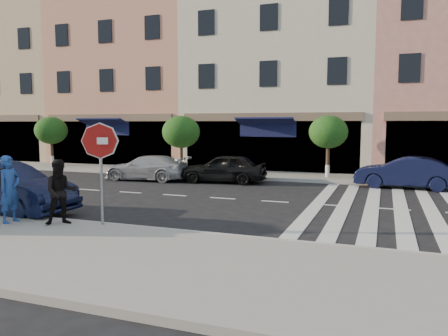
{
  "coord_description": "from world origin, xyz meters",
  "views": [
    {
      "loc": [
        5.64,
        -11.11,
        2.8
      ],
      "look_at": [
        0.92,
        1.67,
        1.4
      ],
      "focal_mm": 35.0,
      "sensor_mm": 36.0,
      "label": 1
    }
  ],
  "objects_px": {
    "photographer": "(10,189)",
    "car_far_right": "(405,173)",
    "walker": "(61,192)",
    "car_far_left": "(146,168)",
    "car_near_mid": "(2,189)",
    "car_far_mid": "(224,168)",
    "stop_sign": "(100,151)"
  },
  "relations": [
    {
      "from": "photographer",
      "to": "car_far_right",
      "type": "distance_m",
      "value": 15.31
    },
    {
      "from": "walker",
      "to": "car_far_left",
      "type": "distance_m",
      "value": 10.09
    },
    {
      "from": "car_far_left",
      "to": "walker",
      "type": "bearing_deg",
      "value": 14.42
    },
    {
      "from": "car_near_mid",
      "to": "car_far_mid",
      "type": "distance_m",
      "value": 9.92
    },
    {
      "from": "car_far_right",
      "to": "car_far_mid",
      "type": "bearing_deg",
      "value": -78.08
    },
    {
      "from": "walker",
      "to": "car_far_left",
      "type": "bearing_deg",
      "value": 63.3
    },
    {
      "from": "car_far_right",
      "to": "car_near_mid",
      "type": "bearing_deg",
      "value": -44.89
    },
    {
      "from": "photographer",
      "to": "car_far_right",
      "type": "relative_size",
      "value": 0.43
    },
    {
      "from": "stop_sign",
      "to": "car_far_mid",
      "type": "distance_m",
      "value": 9.88
    },
    {
      "from": "photographer",
      "to": "car_far_left",
      "type": "height_order",
      "value": "photographer"
    },
    {
      "from": "car_near_mid",
      "to": "car_far_mid",
      "type": "height_order",
      "value": "car_near_mid"
    },
    {
      "from": "photographer",
      "to": "car_near_mid",
      "type": "relative_size",
      "value": 0.38
    },
    {
      "from": "stop_sign",
      "to": "walker",
      "type": "height_order",
      "value": "stop_sign"
    },
    {
      "from": "photographer",
      "to": "walker",
      "type": "height_order",
      "value": "photographer"
    },
    {
      "from": "car_far_right",
      "to": "stop_sign",
      "type": "bearing_deg",
      "value": -30.96
    },
    {
      "from": "car_near_mid",
      "to": "car_far_mid",
      "type": "bearing_deg",
      "value": -22.55
    },
    {
      "from": "car_far_mid",
      "to": "car_far_right",
      "type": "height_order",
      "value": "car_far_right"
    },
    {
      "from": "stop_sign",
      "to": "car_near_mid",
      "type": "relative_size",
      "value": 0.56
    },
    {
      "from": "walker",
      "to": "car_far_right",
      "type": "xyz_separation_m",
      "value": [
        8.79,
        11.1,
        -0.32
      ]
    },
    {
      "from": "stop_sign",
      "to": "car_far_right",
      "type": "height_order",
      "value": "stop_sign"
    },
    {
      "from": "car_near_mid",
      "to": "car_far_right",
      "type": "xyz_separation_m",
      "value": [
        11.92,
        10.1,
        -0.1
      ]
    },
    {
      "from": "photographer",
      "to": "walker",
      "type": "xyz_separation_m",
      "value": [
        1.44,
        0.29,
        -0.04
      ]
    },
    {
      "from": "car_far_mid",
      "to": "photographer",
      "type": "bearing_deg",
      "value": -18.55
    },
    {
      "from": "car_near_mid",
      "to": "car_far_left",
      "type": "distance_m",
      "value": 8.6
    },
    {
      "from": "car_far_mid",
      "to": "walker",
      "type": "bearing_deg",
      "value": -10.92
    },
    {
      "from": "car_far_left",
      "to": "car_near_mid",
      "type": "bearing_deg",
      "value": -3.71
    },
    {
      "from": "photographer",
      "to": "car_far_left",
      "type": "relative_size",
      "value": 0.43
    },
    {
      "from": "walker",
      "to": "car_near_mid",
      "type": "distance_m",
      "value": 3.29
    },
    {
      "from": "photographer",
      "to": "car_far_left",
      "type": "bearing_deg",
      "value": 8.55
    },
    {
      "from": "photographer",
      "to": "car_far_left",
      "type": "xyz_separation_m",
      "value": [
        -1.63,
        9.89,
        -0.44
      ]
    },
    {
      "from": "stop_sign",
      "to": "car_near_mid",
      "type": "height_order",
      "value": "stop_sign"
    },
    {
      "from": "car_far_left",
      "to": "car_far_mid",
      "type": "relative_size",
      "value": 1.06
    }
  ]
}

